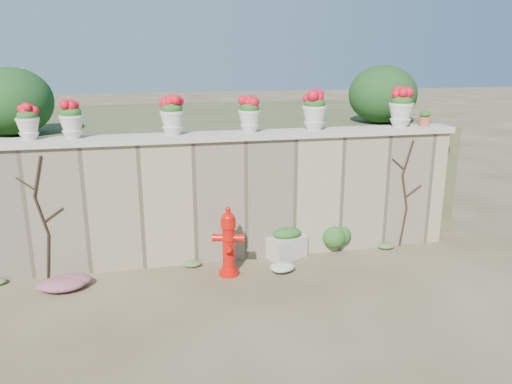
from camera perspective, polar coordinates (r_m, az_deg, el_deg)
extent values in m
plane|color=brown|center=(6.90, -1.69, -13.10)|extent=(80.00, 80.00, 0.00)
cube|color=tan|center=(8.16, -4.24, -0.93)|extent=(8.00, 0.40, 2.00)
cube|color=beige|center=(7.93, -4.39, 6.37)|extent=(8.10, 0.52, 0.10)
cube|color=#384C23|center=(11.24, -6.78, 3.57)|extent=(9.00, 6.00, 2.00)
ellipsoid|color=#143814|center=(9.20, -26.08, 9.26)|extent=(1.30, 1.30, 1.10)
ellipsoid|color=#143814|center=(10.07, 14.26, 10.75)|extent=(1.30, 1.30, 1.10)
cylinder|color=black|center=(8.22, -22.68, -6.82)|extent=(0.12, 0.04, 0.70)
cylinder|color=black|center=(8.01, -23.33, -2.51)|extent=(0.17, 0.04, 0.61)
cylinder|color=black|center=(7.86, -23.72, 1.66)|extent=(0.18, 0.04, 0.61)
cylinder|color=black|center=(7.98, -22.17, -2.45)|extent=(0.30, 0.02, 0.22)
cylinder|color=black|center=(7.92, -24.88, 0.87)|extent=(0.25, 0.02, 0.21)
cylinder|color=black|center=(9.21, 16.45, -3.87)|extent=(0.12, 0.04, 0.70)
cylinder|color=black|center=(9.01, 16.63, 0.03)|extent=(0.17, 0.04, 0.61)
cylinder|color=black|center=(8.88, 16.98, 3.76)|extent=(0.18, 0.04, 0.61)
cylinder|color=black|center=(9.09, 17.53, 0.09)|extent=(0.30, 0.02, 0.22)
cylinder|color=black|center=(8.81, 15.94, 3.10)|extent=(0.25, 0.02, 0.21)
cylinder|color=red|center=(7.85, -3.11, -9.20)|extent=(0.31, 0.31, 0.06)
cylinder|color=red|center=(7.68, -3.15, -6.40)|extent=(0.19, 0.19, 0.68)
cylinder|color=red|center=(7.62, -3.17, -5.25)|extent=(0.23, 0.23, 0.04)
cylinder|color=red|center=(7.54, -3.19, -3.61)|extent=(0.23, 0.23, 0.13)
ellipsoid|color=red|center=(7.51, -3.21, -2.82)|extent=(0.21, 0.21, 0.15)
cylinder|color=red|center=(7.48, -3.22, -2.18)|extent=(0.08, 0.08, 0.11)
cylinder|color=red|center=(7.64, -4.33, -5.23)|extent=(0.18, 0.15, 0.11)
cylinder|color=red|center=(7.61, -2.01, -5.27)|extent=(0.18, 0.15, 0.11)
cylinder|color=red|center=(7.55, -3.24, -6.36)|extent=(0.12, 0.13, 0.10)
cube|color=beige|center=(8.43, 3.53, -6.27)|extent=(0.71, 0.58, 0.36)
ellipsoid|color=#1E5119|center=(8.34, 3.56, -4.72)|extent=(0.55, 0.46, 0.19)
ellipsoid|color=#1E5119|center=(8.66, 9.23, -4.93)|extent=(0.65, 0.58, 0.62)
ellipsoid|color=#CE297A|center=(7.88, -21.75, -9.57)|extent=(0.84, 0.56, 0.22)
ellipsoid|color=white|center=(7.89, 2.70, -8.48)|extent=(0.55, 0.44, 0.20)
ellipsoid|color=#1E5119|center=(7.95, -24.71, 7.97)|extent=(0.28, 0.28, 0.17)
ellipsoid|color=red|center=(7.94, -24.77, 8.48)|extent=(0.25, 0.25, 0.18)
ellipsoid|color=#1E5119|center=(7.85, -20.42, 8.51)|extent=(0.30, 0.30, 0.18)
ellipsoid|color=red|center=(7.84, -20.47, 9.06)|extent=(0.26, 0.26, 0.19)
ellipsoid|color=#1E5119|center=(7.80, -9.60, 9.42)|extent=(0.32, 0.32, 0.19)
ellipsoid|color=red|center=(7.79, -9.62, 10.01)|extent=(0.28, 0.28, 0.20)
ellipsoid|color=#1E5119|center=(7.97, -0.75, 9.60)|extent=(0.31, 0.31, 0.18)
ellipsoid|color=red|center=(7.96, -0.75, 10.15)|extent=(0.27, 0.27, 0.19)
ellipsoid|color=#1E5119|center=(8.26, 6.72, 10.06)|extent=(0.35, 0.35, 0.21)
ellipsoid|color=red|center=(8.25, 6.74, 10.66)|extent=(0.30, 0.30, 0.22)
ellipsoid|color=#1E5119|center=(8.90, 16.32, 10.02)|extent=(0.36, 0.36, 0.22)
ellipsoid|color=red|center=(8.89, 16.37, 10.60)|extent=(0.31, 0.31, 0.22)
ellipsoid|color=#1E5119|center=(9.16, 18.76, 8.37)|extent=(0.18, 0.18, 0.12)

